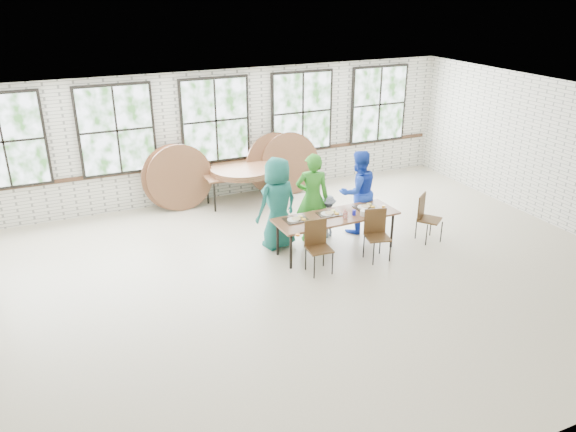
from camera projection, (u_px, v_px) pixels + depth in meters
name	position (u px, v px, depth m)	size (l,w,h in m)	color
room	(215.00, 122.00, 12.83)	(12.00, 12.00, 12.00)	#B1A58C
dining_table	(336.00, 218.00, 10.59)	(2.42, 0.86, 0.74)	brown
chair_near_left	(317.00, 242.00, 9.93)	(0.45, 0.43, 0.95)	#482F18
chair_near_right	(376.00, 230.00, 10.39)	(0.50, 0.49, 0.95)	#482F18
chair_spare	(425.00, 214.00, 11.12)	(0.58, 0.58, 0.95)	#482F18
adult_teal	(278.00, 203.00, 10.70)	(0.88, 0.57, 1.81)	#175A4C
adult_green	(312.00, 198.00, 10.98)	(0.66, 0.43, 1.80)	#2D8323
toddler	(328.00, 216.00, 11.29)	(0.58, 0.33, 0.89)	#152842
adult_blue	(358.00, 192.00, 11.39)	(0.84, 0.66, 1.73)	blue
storage_table	(243.00, 175.00, 12.96)	(1.81, 0.76, 0.74)	brown
tabletop_clutter	(341.00, 214.00, 10.58)	(1.98, 0.59, 0.11)	black
round_tops_stacked	(243.00, 170.00, 12.91)	(1.50, 1.50, 0.13)	brown
round_tops_leaning	(232.00, 170.00, 13.09)	(4.32, 0.48, 1.49)	brown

